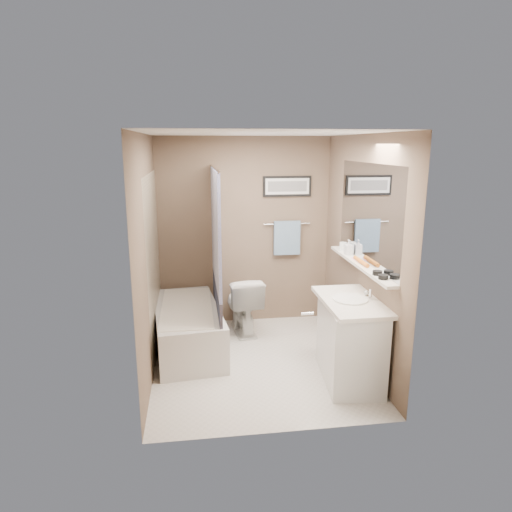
{
  "coord_description": "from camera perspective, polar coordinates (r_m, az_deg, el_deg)",
  "views": [
    {
      "loc": [
        -0.64,
        -4.48,
        2.29
      ],
      "look_at": [
        0.0,
        0.15,
        1.15
      ],
      "focal_mm": 32.0,
      "sensor_mm": 36.0,
      "label": 1
    }
  ],
  "objects": [
    {
      "name": "wall_back",
      "position": [
        5.85,
        -1.46,
        2.97
      ],
      "size": [
        2.2,
        0.04,
        2.4
      ],
      "primitive_type": "cube",
      "color": "brown",
      "rests_on": "ground"
    },
    {
      "name": "ceiling",
      "position": [
        4.52,
        0.27,
        14.85
      ],
      "size": [
        2.2,
        2.5,
        0.04
      ],
      "primitive_type": "cube",
      "color": "white",
      "rests_on": "wall_back"
    },
    {
      "name": "hair_brush_front",
      "position": [
        4.7,
        13.3,
        -0.88
      ],
      "size": [
        0.04,
        0.22,
        0.04
      ],
      "primitive_type": "cylinder",
      "rotation": [
        1.57,
        0.0,
        0.01
      ],
      "color": "orange",
      "rests_on": "shelf"
    },
    {
      "name": "curtain_rod",
      "position": [
        4.99,
        -5.21,
        10.9
      ],
      "size": [
        0.02,
        1.55,
        0.02
      ],
      "primitive_type": "cylinder",
      "rotation": [
        1.57,
        0.0,
        0.0
      ],
      "color": "silver",
      "rests_on": "wall_left"
    },
    {
      "name": "faucet_knob",
      "position": [
        4.65,
        13.64,
        -4.48
      ],
      "size": [
        0.05,
        0.05,
        0.05
      ],
      "primitive_type": "sphere",
      "color": "silver",
      "rests_on": "countertop"
    },
    {
      "name": "art_mat",
      "position": [
        5.84,
        3.95,
        8.68
      ],
      "size": [
        0.56,
        0.0,
        0.2
      ],
      "primitive_type": "cube",
      "color": "white",
      "rests_on": "art_frame"
    },
    {
      "name": "glass_jar",
      "position": [
        5.27,
        10.84,
        1.15
      ],
      "size": [
        0.08,
        0.08,
        0.1
      ],
      "primitive_type": "cylinder",
      "color": "white",
      "rests_on": "shelf"
    },
    {
      "name": "faucet_spout",
      "position": [
        4.56,
        14.11,
        -4.62
      ],
      "size": [
        0.02,
        0.02,
        0.1
      ],
      "primitive_type": "cylinder",
      "color": "silver",
      "rests_on": "countertop"
    },
    {
      "name": "candle_bowl_far",
      "position": [
        4.38,
        14.93,
        -2.05
      ],
      "size": [
        0.09,
        0.09,
        0.04
      ],
      "primitive_type": "cylinder",
      "color": "black",
      "rests_on": "shelf"
    },
    {
      "name": "ground",
      "position": [
        5.07,
        0.24,
        -13.13
      ],
      "size": [
        2.5,
        2.5,
        0.0
      ],
      "primitive_type": "plane",
      "color": "silver",
      "rests_on": "ground"
    },
    {
      "name": "tile_surround",
      "position": [
        5.16,
        -12.65,
        -1.1
      ],
      "size": [
        0.02,
        1.55,
        2.0
      ],
      "primitive_type": "cube",
      "color": "tan",
      "rests_on": "wall_left"
    },
    {
      "name": "towel_bar",
      "position": [
        5.9,
        3.88,
        4.03
      ],
      "size": [
        0.6,
        0.02,
        0.02
      ],
      "primitive_type": "cylinder",
      "rotation": [
        0.0,
        1.57,
        0.0
      ],
      "color": "silver",
      "rests_on": "wall_back"
    },
    {
      "name": "hair_brush_back",
      "position": [
        4.82,
        12.72,
        -0.48
      ],
      "size": [
        0.04,
        0.22,
        0.04
      ],
      "primitive_type": "cylinder",
      "rotation": [
        1.57,
        0.0,
        0.01
      ],
      "color": "#C3641B",
      "rests_on": "shelf"
    },
    {
      "name": "soap_bottle",
      "position": [
        5.1,
        11.49,
        1.08
      ],
      "size": [
        0.08,
        0.08,
        0.17
      ],
      "primitive_type": "imported",
      "rotation": [
        0.0,
        0.0,
        0.08
      ],
      "color": "#999999",
      "rests_on": "shelf"
    },
    {
      "name": "curtain_upper",
      "position": [
        5.06,
        -5.05,
        3.54
      ],
      "size": [
        0.03,
        1.45,
        1.28
      ],
      "primitive_type": "cube",
      "color": "silver",
      "rests_on": "curtain_rod"
    },
    {
      "name": "bathtub",
      "position": [
        5.34,
        -8.56,
        -8.91
      ],
      "size": [
        0.86,
        1.57,
        0.5
      ],
      "primitive_type": "cube",
      "rotation": [
        0.0,
        0.0,
        0.11
      ],
      "color": "silver",
      "rests_on": "ground"
    },
    {
      "name": "art_frame",
      "position": [
        5.85,
        3.92,
        8.69
      ],
      "size": [
        0.62,
        0.02,
        0.26
      ],
      "primitive_type": "cube",
      "color": "black",
      "rests_on": "wall_back"
    },
    {
      "name": "mirror",
      "position": [
        4.71,
        13.83,
        5.14
      ],
      "size": [
        0.02,
        1.6,
        1.0
      ],
      "primitive_type": "cube",
      "color": "silver",
      "rests_on": "wall_right"
    },
    {
      "name": "countertop",
      "position": [
        4.51,
        11.81,
        -5.61
      ],
      "size": [
        0.54,
        0.96,
        0.04
      ],
      "primitive_type": "cube",
      "color": "silver",
      "rests_on": "vanity"
    },
    {
      "name": "candle_bowl_near",
      "position": [
        4.26,
        15.62,
        -2.53
      ],
      "size": [
        0.09,
        0.09,
        0.04
      ],
      "primitive_type": "cylinder",
      "color": "black",
      "rests_on": "shelf"
    },
    {
      "name": "vanity",
      "position": [
        4.67,
        11.67,
        -10.47
      ],
      "size": [
        0.58,
        0.94,
        0.8
      ],
      "primitive_type": "cube",
      "rotation": [
        0.0,
        0.0,
        -0.09
      ],
      "color": "silver",
      "rests_on": "ground"
    },
    {
      "name": "tub_rim",
      "position": [
        5.25,
        -8.65,
        -6.39
      ],
      "size": [
        0.56,
        1.36,
        0.02
      ],
      "primitive_type": "cube",
      "color": "white",
      "rests_on": "bathtub"
    },
    {
      "name": "door_handle",
      "position": [
        3.64,
        6.41,
        -7.17
      ],
      "size": [
        0.1,
        0.02,
        0.02
      ],
      "primitive_type": "cylinder",
      "rotation": [
        0.0,
        1.57,
        0.0
      ],
      "color": "silver",
      "rests_on": "door"
    },
    {
      "name": "toilet",
      "position": [
        5.71,
        -1.67,
        -6.0
      ],
      "size": [
        0.48,
        0.75,
        0.73
      ],
      "primitive_type": "imported",
      "rotation": [
        0.0,
        0.0,
        3.25
      ],
      "color": "silver",
      "rests_on": "ground"
    },
    {
      "name": "curtain_lower",
      "position": [
        5.27,
        -4.86,
        -5.27
      ],
      "size": [
        0.03,
        1.45,
        0.36
      ],
      "primitive_type": "cube",
      "color": "#2A324F",
      "rests_on": "curtain_rod"
    },
    {
      "name": "door",
      "position": [
        3.68,
        11.63,
        -7.1
      ],
      "size": [
        0.8,
        0.02,
        2.0
      ],
      "primitive_type": "cube",
      "color": "silver",
      "rests_on": "wall_front"
    },
    {
      "name": "towel",
      "position": [
        5.91,
        3.89,
        2.28
      ],
      "size": [
        0.34,
        0.05,
        0.44
      ],
      "primitive_type": "cube",
      "color": "#99C1DF",
      "rests_on": "towel_bar"
    },
    {
      "name": "shelf",
      "position": [
        4.79,
        12.86,
        -1.02
      ],
      "size": [
        0.12,
        1.6,
        0.03
      ],
      "primitive_type": "cube",
      "color": "silver",
      "rests_on": "wall_right"
    },
    {
      "name": "art_image",
      "position": [
        5.84,
        3.95,
        8.68
      ],
      "size": [
        0.5,
        0.0,
        0.13
      ],
      "primitive_type": "cube",
      "color": "#595959",
      "rests_on": "art_mat"
    },
    {
      "name": "wall_left",
      "position": [
        4.63,
        -13.1,
        -0.27
      ],
      "size": [
        0.04,
        2.5,
        2.4
      ],
      "primitive_type": "cube",
      "color": "brown",
      "rests_on": "ground"
    },
    {
      "name": "sink_basin",
      "position": [
        4.5,
        11.7,
        -5.28
      ],
      "size": [
        0.34,
        0.34,
        0.01
      ],
      "primitive_type": "cylinder",
      "color": "white",
      "rests_on": "countertop"
    },
    {
      "name": "wall_front",
      "position": [
        3.49,
        3.14,
        -4.55
      ],
      "size": [
        2.2,
        0.04,
        2.4
      ],
      "primitive_type": "cube",
      "color": "brown",
      "rests_on": "ground"
    },
    {
      "name": "wall_right",
      "position": [
        4.92,
        12.8,
        0.57
      ],
      "size": [
        0.04,
        2.5,
        2.4
      ],
      "primitive_type": "cube",
      "color": "brown",
      "rests_on": "ground"
    },
    {
      "name": "pink_comb",
      "position": [
        4.91,
        12.34,
        -0.42
      ],
      "size": [
        0.05,
        0.16,
        0.01
      ],
      "primitive_type": "cube",
      "rotation": [
        0.0,
        0.0,
        0.12
      ],
      "color": "#F897C2",
      "rests_on": "shelf"
    }
  ]
}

